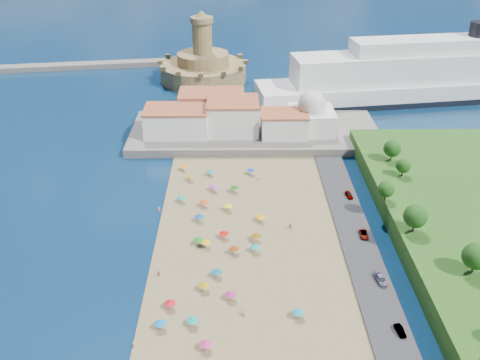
{
  "coord_description": "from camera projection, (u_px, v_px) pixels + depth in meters",
  "views": [
    {
      "loc": [
        2.53,
        -106.84,
        80.4
      ],
      "look_at": [
        4.0,
        25.0,
        8.0
      ],
      "focal_mm": 40.0,
      "sensor_mm": 36.0,
      "label": 1
    }
  ],
  "objects": [
    {
      "name": "parked_cars",
      "position": [
        377.0,
        270.0,
        125.53
      ],
      "size": [
        2.67,
        75.67,
        1.44
      ],
      "color": "gray",
      "rests_on": "promenade"
    },
    {
      "name": "beach_parasols",
      "position": [
        212.0,
        277.0,
        122.15
      ],
      "size": [
        32.46,
        114.01,
        2.2
      ],
      "color": "gray",
      "rests_on": "beach"
    },
    {
      "name": "beachgoers",
      "position": [
        224.0,
        268.0,
        126.58
      ],
      "size": [
        37.61,
        96.28,
        1.84
      ],
      "color": "tan",
      "rests_on": "beach"
    },
    {
      "name": "breakwater",
      "position": [
        7.0,
        69.0,
        264.72
      ],
      "size": [
        199.03,
        34.77,
        2.6
      ],
      "primitive_type": "cube",
      "rotation": [
        0.0,
        0.0,
        0.14
      ],
      "color": "#59544C",
      "rests_on": "ground"
    },
    {
      "name": "domed_building",
      "position": [
        311.0,
        115.0,
        190.53
      ],
      "size": [
        16.0,
        16.0,
        15.0
      ],
      "color": "silver",
      "rests_on": "terrace"
    },
    {
      "name": "fortress",
      "position": [
        203.0,
        67.0,
        249.94
      ],
      "size": [
        40.0,
        40.0,
        32.4
      ],
      "color": "olive",
      "rests_on": "ground"
    },
    {
      "name": "hillside_trees",
      "position": [
        440.0,
        244.0,
        119.93
      ],
      "size": [
        16.61,
        103.35,
        7.59
      ],
      "color": "#382314",
      "rests_on": "hillside"
    },
    {
      "name": "jetty",
      "position": [
        200.0,
        100.0,
        226.29
      ],
      "size": [
        18.0,
        70.0,
        2.4
      ],
      "primitive_type": "cube",
      "color": "#59544C",
      "rests_on": "ground"
    },
    {
      "name": "waterfront_buildings",
      "position": [
        219.0,
        116.0,
        193.05
      ],
      "size": [
        57.0,
        29.0,
        11.0
      ],
      "color": "silver",
      "rests_on": "terrace"
    },
    {
      "name": "ground",
      "position": [
        225.0,
        257.0,
        132.32
      ],
      "size": [
        700.0,
        700.0,
        0.0
      ],
      "primitive_type": "plane",
      "color": "#071938",
      "rests_on": "ground"
    },
    {
      "name": "terrace",
      "position": [
        255.0,
        132.0,
        195.68
      ],
      "size": [
        90.0,
        36.0,
        3.0
      ],
      "primitive_type": "cube",
      "color": "#59544C",
      "rests_on": "ground"
    },
    {
      "name": "cruise_ship",
      "position": [
        427.0,
        77.0,
        226.9
      ],
      "size": [
        148.17,
        42.67,
        32.02
      ],
      "color": "black",
      "rests_on": "ground"
    }
  ]
}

